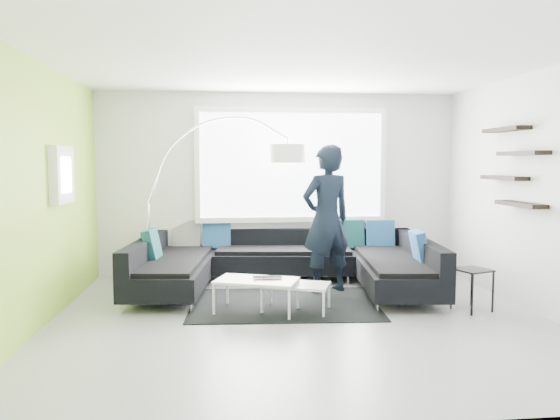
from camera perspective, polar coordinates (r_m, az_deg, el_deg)
The scene contains 9 objects.
ground at distance 6.20m, azimuth 2.21°, elevation -11.33°, with size 5.50×5.50×0.00m, color gray.
room_shell at distance 6.16m, azimuth 2.34°, elevation 5.61°, with size 5.54×5.04×2.82m.
sectional_sofa at distance 7.43m, azimuth 0.40°, elevation -5.65°, with size 4.13×2.80×0.84m.
rug at distance 6.81m, azimuth 0.43°, elevation -9.78°, with size 2.26×1.65×0.01m, color black.
coffee_table at distance 6.44m, azimuth -0.38°, elevation -8.91°, with size 1.19×0.69×0.39m, color white.
arc_lamp at distance 7.58m, azimuth -13.64°, elevation 0.69°, with size 2.21×0.62×2.39m, color silver, non-canonical shape.
side_table at distance 6.86m, azimuth 19.42°, elevation -7.87°, with size 0.36×0.36×0.50m, color black.
person at distance 7.30m, azimuth 4.88°, elevation -0.96°, with size 0.84×0.70×1.97m, color black.
laptop at distance 6.36m, azimuth -1.30°, elevation -7.16°, with size 0.34×0.23×0.03m, color black.
Camera 1 is at (-0.85, -5.89, 1.74)m, focal length 35.00 mm.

